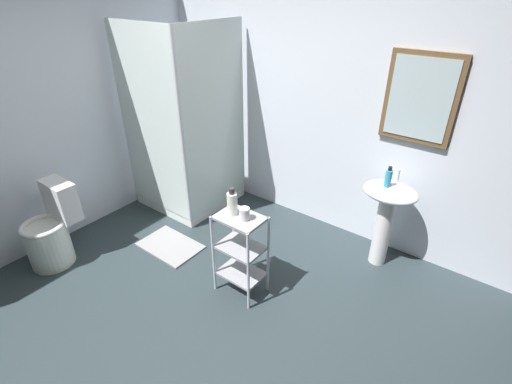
{
  "coord_description": "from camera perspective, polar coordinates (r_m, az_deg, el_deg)",
  "views": [
    {
      "loc": [
        1.65,
        -1.33,
        2.3
      ],
      "look_at": [
        0.11,
        0.7,
        0.84
      ],
      "focal_mm": 25.98,
      "sensor_mm": 36.0,
      "label": 1
    }
  ],
  "objects": [
    {
      "name": "wall_back",
      "position": [
        3.72,
        9.71,
        13.07
      ],
      "size": [
        4.2,
        0.14,
        2.5
      ],
      "color": "silver",
      "rests_on": "ground_plane"
    },
    {
      "name": "ground_plane",
      "position": [
        3.13,
        -9.95,
        -18.28
      ],
      "size": [
        4.2,
        4.2,
        0.02
      ],
      "primitive_type": "cube",
      "color": "#2A363A"
    },
    {
      "name": "lotion_bottle_white",
      "position": [
        2.8,
        -3.69,
        -1.71
      ],
      "size": [
        0.08,
        0.08,
        0.23
      ],
      "color": "white",
      "rests_on": "storage_cart"
    },
    {
      "name": "rinse_cup",
      "position": [
        2.76,
        -1.79,
        -3.38
      ],
      "size": [
        0.08,
        0.08,
        0.1
      ],
      "primitive_type": "cylinder",
      "color": "silver",
      "rests_on": "storage_cart"
    },
    {
      "name": "bath_mat",
      "position": [
        3.81,
        -13.05,
        -8.06
      ],
      "size": [
        0.6,
        0.4,
        0.02
      ],
      "primitive_type": "cube",
      "color": "gray",
      "rests_on": "ground_plane"
    },
    {
      "name": "wall_left",
      "position": [
        3.89,
        -31.29,
        9.86
      ],
      "size": [
        0.1,
        4.2,
        2.5
      ],
      "primitive_type": "cube",
      "color": "silver",
      "rests_on": "ground_plane"
    },
    {
      "name": "hand_soap_bottle",
      "position": [
        3.23,
        19.7,
        2.08
      ],
      "size": [
        0.05,
        0.05,
        0.18
      ],
      "color": "#389ED1",
      "rests_on": "pedestal_sink"
    },
    {
      "name": "sink_faucet",
      "position": [
        3.38,
        21.0,
        2.47
      ],
      "size": [
        0.03,
        0.03,
        0.1
      ],
      "primitive_type": "cylinder",
      "color": "silver",
      "rests_on": "pedestal_sink"
    },
    {
      "name": "pedestal_sink",
      "position": [
        3.41,
        19.52,
        -2.44
      ],
      "size": [
        0.46,
        0.37,
        0.81
      ],
      "color": "white",
      "rests_on": "ground_plane"
    },
    {
      "name": "storage_cart",
      "position": [
        2.99,
        -2.41,
        -8.72
      ],
      "size": [
        0.38,
        0.28,
        0.74
      ],
      "color": "silver",
      "rests_on": "ground_plane"
    },
    {
      "name": "shower_stall",
      "position": [
        4.23,
        -10.33,
        3.56
      ],
      "size": [
        0.92,
        0.92,
        2.0
      ],
      "color": "white",
      "rests_on": "ground_plane"
    },
    {
      "name": "toilet",
      "position": [
        3.85,
        -28.95,
        -5.42
      ],
      "size": [
        0.37,
        0.49,
        0.76
      ],
      "color": "white",
      "rests_on": "ground_plane"
    }
  ]
}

